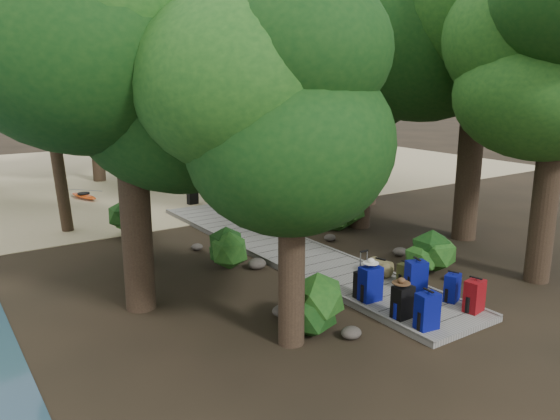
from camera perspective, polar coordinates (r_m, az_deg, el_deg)
ground at (r=14.20m, az=2.91°, el=-5.43°), size 120.00×120.00×0.00m
sand_beach at (r=28.30m, az=-16.94°, el=3.58°), size 40.00×22.00×0.02m
boardwalk at (r=14.96m, az=0.61°, el=-4.19°), size 2.00×12.00×0.12m
backpack_left_a at (r=10.52m, az=15.14°, el=-9.97°), size 0.44×0.34×0.76m
backpack_left_b at (r=10.86m, az=12.70°, el=-9.19°), size 0.39×0.28×0.72m
backpack_left_c at (r=11.53m, az=9.43°, el=-7.42°), size 0.45×0.34×0.81m
backpack_right_a at (r=11.54m, az=19.66°, el=-8.28°), size 0.44×0.35×0.72m
backpack_right_b at (r=11.93m, az=17.57°, el=-7.59°), size 0.42×0.36×0.64m
backpack_right_c at (r=12.30m, az=14.05°, el=-6.51°), size 0.50×0.42×0.72m
backpack_right_d at (r=12.65m, az=12.97°, el=-6.37°), size 0.37×0.29×0.52m
duffel_right_khaki at (r=13.13m, az=10.43°, el=-5.88°), size 0.48×0.61×0.36m
suitcase_on_boardwalk at (r=11.71m, az=8.65°, el=-7.66°), size 0.38×0.22×0.57m
lone_suitcase_on_sand at (r=20.80m, az=-9.13°, el=1.48°), size 0.43×0.29×0.62m
hat_brown at (r=10.67m, az=12.58°, el=-7.22°), size 0.35×0.35×0.11m
hat_white at (r=11.38m, az=9.48°, el=-5.24°), size 0.33×0.33×0.11m
kayak at (r=22.72m, az=-19.83°, el=1.49°), size 1.60×3.42×0.33m
sun_lounger at (r=24.68m, az=-5.05°, el=3.54°), size 0.90×2.12×0.66m
tree_right_a at (r=13.50m, az=26.88°, el=9.70°), size 4.85×4.85×8.09m
tree_right_b at (r=16.52m, az=19.92°, el=14.07°), size 5.59×5.59×9.98m
tree_right_c at (r=17.07m, az=8.83°, el=13.46°), size 5.36×5.36×9.27m
tree_right_d at (r=20.58m, az=9.43°, el=17.70°), size 6.73×6.73×12.34m
tree_right_e at (r=21.11m, az=0.74°, el=14.00°), size 5.32×5.32×9.57m
tree_right_f at (r=25.54m, az=2.01°, el=15.11°), size 5.96×5.96×10.64m
tree_left_a at (r=9.05m, az=1.28°, el=5.54°), size 4.02×4.02×6.70m
tree_left_b at (r=10.90m, az=-15.60°, el=11.61°), size 4.82×4.82×8.68m
tree_left_c at (r=13.98m, az=-15.65°, el=9.88°), size 4.41×4.41×7.68m
tree_back_a at (r=26.30m, az=-18.96°, el=11.54°), size 4.65×4.65×8.05m
tree_back_b at (r=29.05m, az=-14.19°, el=12.72°), size 4.94×4.94×8.81m
tree_back_c at (r=28.83m, az=-7.42°, el=13.42°), size 5.12×5.12×9.22m
palm_right_a at (r=19.90m, az=-0.57°, el=11.44°), size 4.56×4.56×7.77m
palm_right_b at (r=25.98m, az=-3.34°, el=12.07°), size 4.10×4.10×7.92m
palm_right_c at (r=25.80m, az=-9.59°, el=11.18°), size 4.57×4.57×7.28m
palm_left_a at (r=17.55m, az=-23.21°, el=10.18°), size 4.92×4.92×7.82m
rock_left_a at (r=10.27m, az=7.46°, el=-12.60°), size 0.39×0.35×0.22m
rock_left_b at (r=11.05m, az=0.20°, el=-10.49°), size 0.40×0.36×0.22m
rock_left_c at (r=13.66m, az=-2.43°, el=-5.63°), size 0.48×0.43×0.26m
rock_left_d at (r=15.29m, az=-8.66°, el=-3.83°), size 0.32×0.29×0.18m
rock_right_a at (r=13.47m, az=17.79°, el=-6.73°), size 0.35×0.32×0.19m
rock_right_b at (r=14.98m, az=12.43°, el=-4.27°), size 0.41×0.37×0.22m
rock_right_c at (r=16.02m, az=5.23°, el=-2.89°), size 0.36×0.32×0.20m
shrub_left_a at (r=10.21m, az=4.48°, el=-10.01°), size 1.20×1.20×1.08m
shrub_left_b at (r=13.75m, az=-5.46°, el=-4.16°), size 0.99×0.99×0.89m
shrub_left_c at (r=17.04m, az=-15.31°, el=-0.83°), size 1.17×1.17×1.06m
shrub_right_a at (r=13.68m, az=15.56°, el=-4.52°), size 1.09×1.09×0.98m
shrub_right_b at (r=17.05m, az=6.43°, el=-0.07°), size 1.39×1.39×1.25m
shrub_right_c at (r=19.40m, az=-2.04°, el=1.02°), size 0.91×0.91×0.82m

